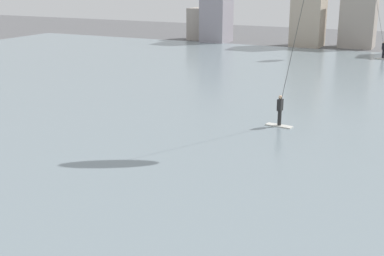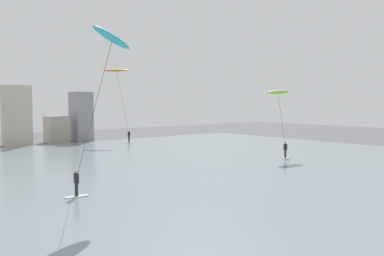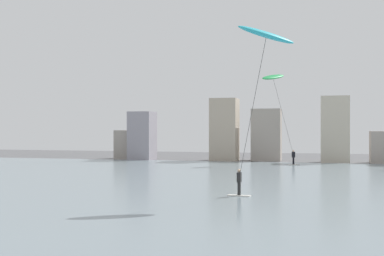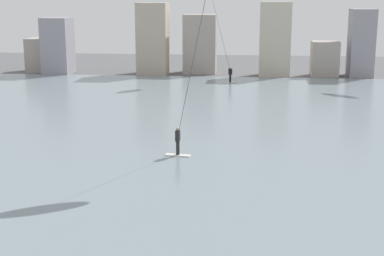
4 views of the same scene
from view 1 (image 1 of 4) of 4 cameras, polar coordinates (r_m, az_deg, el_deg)
The scene contains 2 objects.
water_bay at distance 32.40m, azimuth 11.72°, elevation 2.31°, with size 84.00×52.00×0.10m, color gray.
far_shore_buildings at distance 60.12m, azimuth 16.28°, elevation 11.40°, with size 38.75×5.45×7.99m.
Camera 1 is at (7.66, 0.04, 7.64)m, focal length 49.21 mm.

